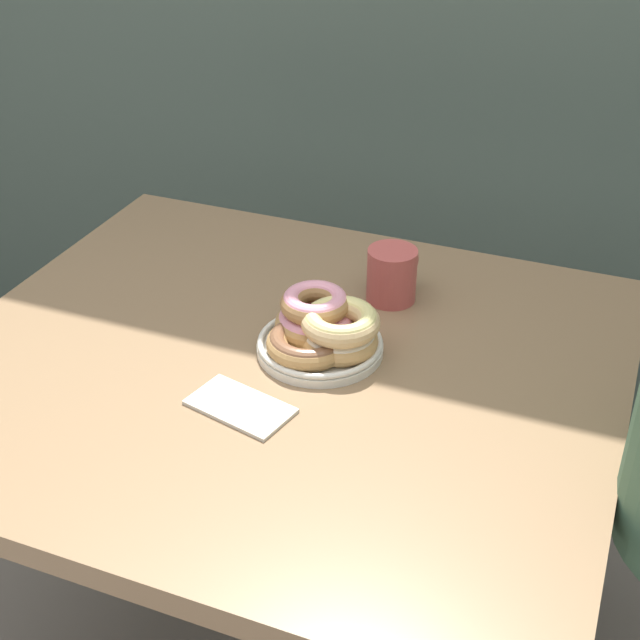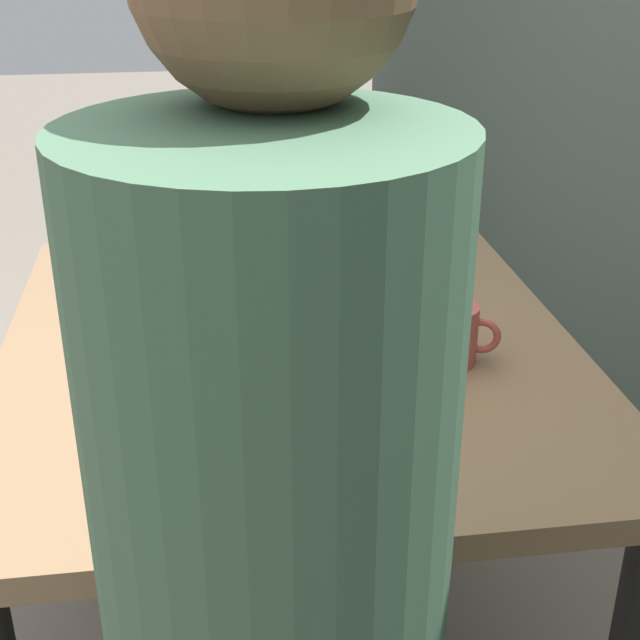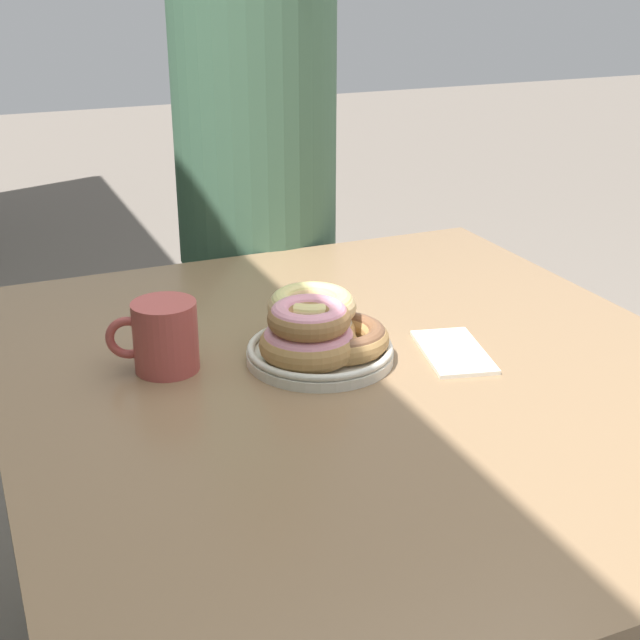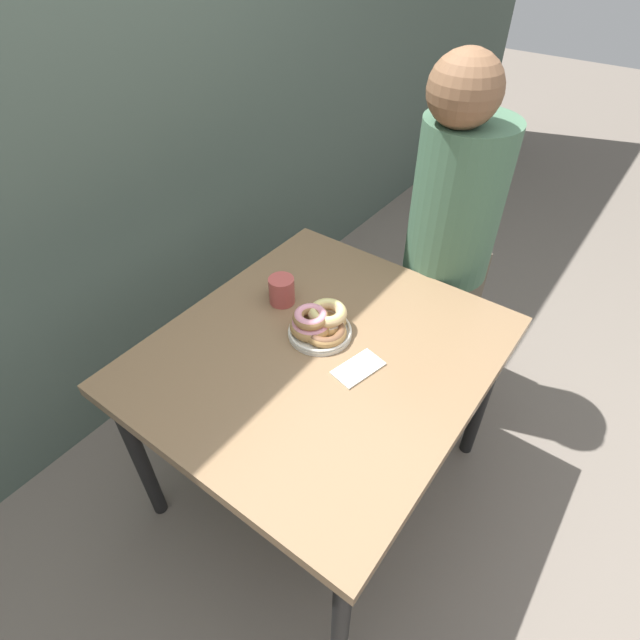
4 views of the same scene
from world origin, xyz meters
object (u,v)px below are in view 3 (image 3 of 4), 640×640
donut_plate (317,332)px  coffee_mug (164,336)px  napkin (452,350)px  person_figure (256,199)px  dining_table (365,418)px

donut_plate → coffee_mug: (0.05, 0.20, 0.01)m
napkin → donut_plate: bearing=73.9°
person_figure → napkin: bearing=-176.3°
person_figure → napkin: size_ratio=8.73×
donut_plate → person_figure: person_figure is taller
dining_table → donut_plate: donut_plate is taller
coffee_mug → person_figure: 0.69m
dining_table → donut_plate: bearing=38.7°
dining_table → coffee_mug: 0.30m
dining_table → coffee_mug: coffee_mug is taller
dining_table → napkin: (0.00, -0.14, 0.08)m
donut_plate → coffee_mug: bearing=75.6°
napkin → dining_table: bearing=92.1°
dining_table → person_figure: 0.73m
coffee_mug → napkin: 0.40m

